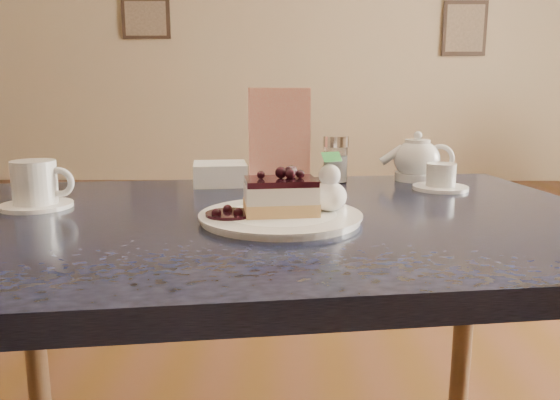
{
  "coord_description": "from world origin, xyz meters",
  "views": [
    {
      "loc": [
        -0.04,
        -0.92,
        0.98
      ],
      "look_at": [
        -0.05,
        -0.09,
        0.81
      ],
      "focal_mm": 35.0,
      "sensor_mm": 36.0,
      "label": 1
    }
  ],
  "objects_px": {
    "cheesecake_slice": "(280,196)",
    "tea_set": "(421,164)",
    "main_table": "(277,257)",
    "coffee_set": "(36,187)",
    "dessert_plate": "(280,217)"
  },
  "relations": [
    {
      "from": "cheesecake_slice",
      "to": "coffee_set",
      "type": "xyz_separation_m",
      "value": [
        -0.46,
        0.1,
        -0.0
      ]
    },
    {
      "from": "coffee_set",
      "to": "main_table",
      "type": "bearing_deg",
      "value": -6.26
    },
    {
      "from": "dessert_plate",
      "to": "cheesecake_slice",
      "type": "xyz_separation_m",
      "value": [
        0.0,
        0.0,
        0.04
      ]
    },
    {
      "from": "coffee_set",
      "to": "cheesecake_slice",
      "type": "bearing_deg",
      "value": -12.25
    },
    {
      "from": "dessert_plate",
      "to": "main_table",
      "type": "bearing_deg",
      "value": 98.14
    },
    {
      "from": "cheesecake_slice",
      "to": "coffee_set",
      "type": "height_order",
      "value": "coffee_set"
    },
    {
      "from": "main_table",
      "to": "tea_set",
      "type": "bearing_deg",
      "value": 37.65
    },
    {
      "from": "dessert_plate",
      "to": "cheesecake_slice",
      "type": "distance_m",
      "value": 0.04
    },
    {
      "from": "dessert_plate",
      "to": "cheesecake_slice",
      "type": "bearing_deg",
      "value": 90.0
    },
    {
      "from": "main_table",
      "to": "dessert_plate",
      "type": "xyz_separation_m",
      "value": [
        0.01,
        -0.05,
        0.09
      ]
    },
    {
      "from": "main_table",
      "to": "coffee_set",
      "type": "bearing_deg",
      "value": 165.6
    },
    {
      "from": "dessert_plate",
      "to": "coffee_set",
      "type": "distance_m",
      "value": 0.47
    },
    {
      "from": "coffee_set",
      "to": "dessert_plate",
      "type": "bearing_deg",
      "value": -12.25
    },
    {
      "from": "main_table",
      "to": "dessert_plate",
      "type": "height_order",
      "value": "dessert_plate"
    },
    {
      "from": "cheesecake_slice",
      "to": "tea_set",
      "type": "bearing_deg",
      "value": 42.09
    }
  ]
}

